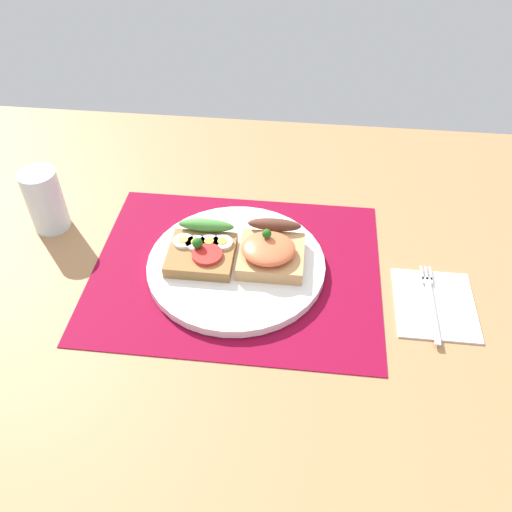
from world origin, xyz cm
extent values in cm
cube|color=#A27349|center=(0.00, 0.00, -1.60)|extent=(120.00, 90.00, 3.20)
cube|color=maroon|center=(0.00, 0.00, 0.15)|extent=(43.24, 34.38, 0.30)
cylinder|color=white|center=(0.00, 0.00, 0.98)|extent=(26.75, 26.75, 1.35)
cube|color=olive|center=(-5.23, -0.23, 2.56)|extent=(9.80, 9.09, 1.81)
cylinder|color=red|center=(-4.08, -1.14, 3.77)|extent=(4.50, 4.50, 0.60)
ellipsoid|color=#428235|center=(-5.23, 4.72, 4.37)|extent=(8.62, 2.20, 1.80)
sphere|color=#1E5919|center=(-5.66, -0.23, 4.87)|extent=(1.60, 1.60, 1.60)
cylinder|color=white|center=(-8.17, 1.43, 3.72)|extent=(3.14, 3.14, 0.50)
cylinder|color=yellow|center=(-8.17, 1.43, 4.05)|extent=(1.42, 1.42, 0.16)
cylinder|color=white|center=(-6.21, 1.17, 3.72)|extent=(3.14, 3.14, 0.50)
cylinder|color=yellow|center=(-6.21, 1.17, 4.05)|extent=(1.42, 1.42, 0.16)
cylinder|color=white|center=(-4.25, 1.54, 3.72)|extent=(3.14, 3.14, 0.50)
cylinder|color=yellow|center=(-4.25, 1.54, 4.05)|extent=(1.42, 1.42, 0.16)
cylinder|color=white|center=(-2.29, 1.76, 3.72)|extent=(3.14, 3.14, 0.50)
cylinder|color=yellow|center=(-2.29, 1.76, 4.05)|extent=(1.42, 1.42, 0.16)
cube|color=tan|center=(5.23, 0.61, 2.73)|extent=(9.63, 9.19, 2.15)
ellipsoid|color=#EB673D|center=(4.80, 0.40, 4.86)|extent=(7.90, 7.35, 2.12)
ellipsoid|color=#532D20|center=(5.23, 5.61, 4.70)|extent=(8.18, 2.20, 1.80)
sphere|color=#1E5919|center=(4.43, 1.21, 6.62)|extent=(1.40, 1.40, 1.40)
cube|color=white|center=(29.04, -3.98, 0.30)|extent=(11.30, 13.04, 0.60)
cube|color=#B7B7BC|center=(28.37, -6.21, 0.76)|extent=(0.80, 11.14, 0.32)
cube|color=#B7B7BC|center=(28.37, -0.44, 0.76)|extent=(1.50, 1.20, 0.32)
cube|color=#B7B7BC|center=(27.72, 1.56, 0.76)|extent=(0.32, 2.80, 0.32)
cube|color=#B7B7BC|center=(28.37, 1.56, 0.76)|extent=(0.32, 2.80, 0.32)
cube|color=#B7B7BC|center=(29.02, 1.56, 0.76)|extent=(0.32, 2.80, 0.32)
cylinder|color=silver|center=(-31.63, 6.93, 5.25)|extent=(5.84, 5.84, 10.49)
camera|label=1|loc=(9.33, -57.35, 57.98)|focal=37.85mm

